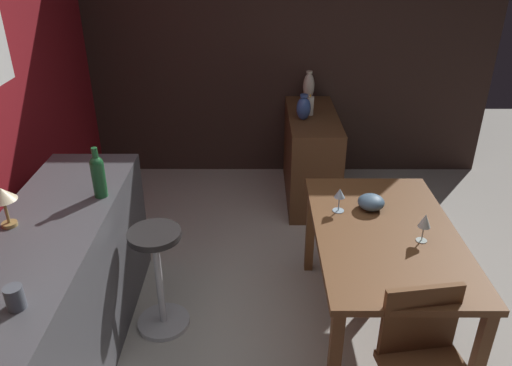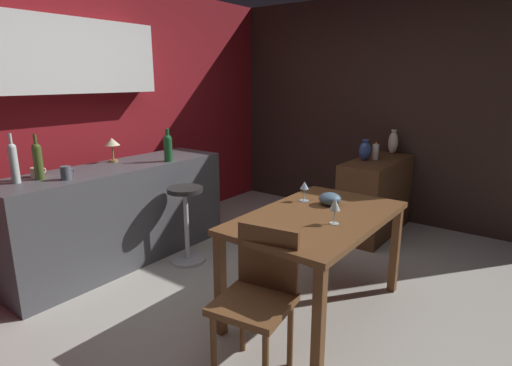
{
  "view_description": "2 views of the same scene",
  "coord_description": "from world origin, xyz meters",
  "views": [
    {
      "loc": [
        -2.3,
        0.41,
        2.3
      ],
      "look_at": [
        0.54,
        0.41,
        0.84
      ],
      "focal_mm": 34.8,
      "sensor_mm": 36.0,
      "label": 1
    },
    {
      "loc": [
        -2.3,
        -1.62,
        1.66
      ],
      "look_at": [
        0.52,
        0.49,
        0.76
      ],
      "focal_mm": 28.78,
      "sensor_mm": 36.0,
      "label": 2
    }
  ],
  "objects": [
    {
      "name": "chair_near_window",
      "position": [
        -0.62,
        -0.38,
        0.48
      ],
      "size": [
        0.46,
        0.46,
        0.85
      ],
      "color": "brown",
      "rests_on": "ground_plane"
    },
    {
      "name": "pillar_candle_tall",
      "position": [
        1.92,
        -0.06,
        0.9
      ],
      "size": [
        0.07,
        0.07,
        0.19
      ],
      "color": "white",
      "rests_on": "sideboard_cabinet"
    },
    {
      "name": "dining_table",
      "position": [
        0.13,
        -0.34,
        0.65
      ],
      "size": [
        1.35,
        0.82,
        0.74
      ],
      "color": "brown",
      "rests_on": "ground_plane"
    },
    {
      "name": "cup_cream",
      "position": [
        -0.8,
        1.67,
        0.94
      ],
      "size": [
        0.12,
        0.09,
        0.08
      ],
      "color": "beige",
      "rests_on": "kitchen_counter"
    },
    {
      "name": "wall_kitchen_back",
      "position": [
        -0.06,
        2.08,
        1.41
      ],
      "size": [
        5.2,
        0.33,
        2.6
      ],
      "color": "maroon",
      "rests_on": "ground_plane"
    },
    {
      "name": "vase_ceramic_ivory",
      "position": [
        2.37,
        -0.09,
        0.95
      ],
      "size": [
        0.11,
        0.11,
        0.28
      ],
      "color": "beige",
      "rests_on": "sideboard_cabinet"
    },
    {
      "name": "sideboard_cabinet",
      "position": [
        1.92,
        -0.09,
        0.41
      ],
      "size": [
        1.1,
        0.44,
        0.82
      ],
      "primitive_type": "cube",
      "color": "#56351E",
      "rests_on": "ground_plane"
    },
    {
      "name": "wine_glass_right",
      "position": [
        0.03,
        -0.52,
        0.87
      ],
      "size": [
        0.07,
        0.07,
        0.17
      ],
      "color": "silver",
      "rests_on": "dining_table"
    },
    {
      "name": "kitchen_counter",
      "position": [
        -0.18,
        1.53,
        0.45
      ],
      "size": [
        2.1,
        0.6,
        0.9
      ],
      "primitive_type": "cube",
      "color": "#4C4C51",
      "rests_on": "ground_plane"
    },
    {
      "name": "counter_lamp",
      "position": [
        -0.07,
        1.72,
        1.07
      ],
      "size": [
        0.14,
        0.14,
        0.22
      ],
      "color": "#A58447",
      "rests_on": "kitchen_counter"
    },
    {
      "name": "wine_bottle_green",
      "position": [
        0.26,
        1.32,
        1.04
      ],
      "size": [
        0.08,
        0.08,
        0.31
      ],
      "color": "#1E592D",
      "rests_on": "kitchen_counter"
    },
    {
      "name": "ground_plane",
      "position": [
        0.0,
        0.0,
        0.0
      ],
      "size": [
        9.0,
        9.0,
        0.0
      ],
      "primitive_type": "plane",
      "color": "#B7B2A8"
    },
    {
      "name": "wine_bottle_olive",
      "position": [
        -0.83,
        1.57,
        1.06
      ],
      "size": [
        0.07,
        0.07,
        0.35
      ],
      "color": "#475623",
      "rests_on": "kitchen_counter"
    },
    {
      "name": "cup_slate",
      "position": [
        -0.71,
        1.4,
        0.95
      ],
      "size": [
        0.11,
        0.08,
        0.1
      ],
      "color": "#515660",
      "rests_on": "kitchen_counter"
    },
    {
      "name": "wine_glass_left",
      "position": [
        0.36,
        -0.1,
        0.85
      ],
      "size": [
        0.07,
        0.07,
        0.15
      ],
      "color": "silver",
      "rests_on": "dining_table"
    },
    {
      "name": "wine_bottle_clear",
      "position": [
        -0.99,
        1.59,
        1.07
      ],
      "size": [
        0.06,
        0.06,
        0.37
      ],
      "color": "silver",
      "rests_on": "kitchen_counter"
    },
    {
      "name": "fruit_bowl",
      "position": [
        0.39,
        -0.3,
        0.79
      ],
      "size": [
        0.17,
        0.17,
        0.09
      ],
      "primitive_type": "ellipsoid",
      "color": "slate",
      "rests_on": "dining_table"
    },
    {
      "name": "bar_stool",
      "position": [
        0.16,
        1.01,
        0.38
      ],
      "size": [
        0.34,
        0.34,
        0.71
      ],
      "color": "#262323",
      "rests_on": "ground_plane"
    },
    {
      "name": "wall_side_right",
      "position": [
        2.55,
        0.3,
        1.3
      ],
      "size": [
        0.1,
        4.4,
        2.6
      ],
      "primitive_type": "cube",
      "color": "#33231E",
      "rests_on": "ground_plane"
    },
    {
      "name": "vase_ceramic_blue",
      "position": [
        1.79,
        0.01,
        0.93
      ],
      "size": [
        0.12,
        0.12,
        0.22
      ],
      "color": "#334C8C",
      "rests_on": "sideboard_cabinet"
    }
  ]
}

